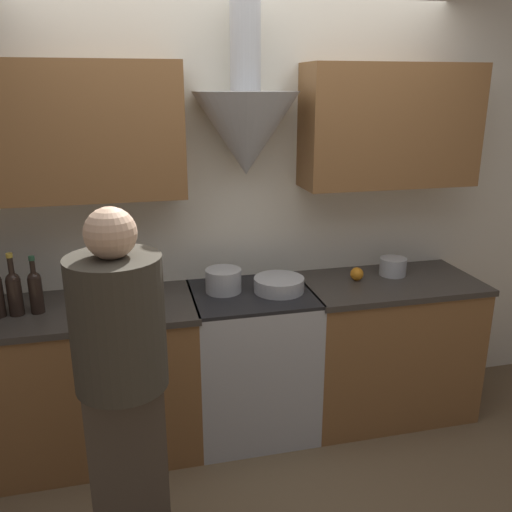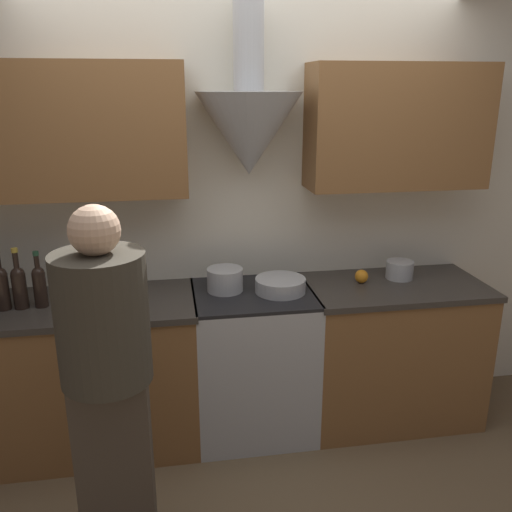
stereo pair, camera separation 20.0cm
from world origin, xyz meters
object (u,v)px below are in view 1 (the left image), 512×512
at_px(stock_pot, 223,280).
at_px(orange_fruit, 357,274).
at_px(wine_bottle_7, 36,290).
at_px(person_foreground_left, 124,392).
at_px(wine_bottle_6, 14,291).
at_px(saucepan, 393,267).
at_px(stove_range, 252,361).
at_px(mixing_bowl, 279,285).

height_order(stock_pot, orange_fruit, stock_pot).
height_order(wine_bottle_7, orange_fruit, wine_bottle_7).
bearing_deg(person_foreground_left, orange_fruit, 34.88).
distance_m(wine_bottle_6, orange_fruit, 1.93).
distance_m(wine_bottle_6, wine_bottle_7, 0.10).
relative_size(wine_bottle_6, saucepan, 2.01).
bearing_deg(stock_pot, wine_bottle_7, -175.90).
xyz_separation_m(wine_bottle_6, orange_fruit, (1.92, 0.07, -0.09)).
bearing_deg(person_foreground_left, stove_range, 51.81).
bearing_deg(orange_fruit, wine_bottle_7, -177.80).
bearing_deg(wine_bottle_6, stock_pot, 3.95).
relative_size(orange_fruit, person_foreground_left, 0.05).
xyz_separation_m(wine_bottle_6, stock_pot, (1.10, 0.08, -0.06)).
relative_size(wine_bottle_7, saucepan, 1.86).
bearing_deg(person_foreground_left, wine_bottle_6, 120.62).
height_order(stove_range, orange_fruit, orange_fruit).
bearing_deg(saucepan, person_foreground_left, -148.55).
xyz_separation_m(wine_bottle_6, person_foreground_left, (0.53, -0.90, -0.13)).
bearing_deg(orange_fruit, mixing_bowl, -172.31).
bearing_deg(wine_bottle_6, stove_range, 1.11).
xyz_separation_m(orange_fruit, person_foreground_left, (-1.39, -0.97, -0.04)).
height_order(wine_bottle_6, orange_fruit, wine_bottle_6).
height_order(wine_bottle_6, wine_bottle_7, wine_bottle_6).
xyz_separation_m(stock_pot, mixing_bowl, (0.31, -0.07, -0.03)).
xyz_separation_m(wine_bottle_7, orange_fruit, (1.82, 0.07, -0.09)).
height_order(wine_bottle_6, saucepan, wine_bottle_6).
bearing_deg(wine_bottle_7, wine_bottle_6, -177.54).
height_order(stove_range, wine_bottle_6, wine_bottle_6).
distance_m(stock_pot, orange_fruit, 0.83).
relative_size(stove_range, mixing_bowl, 3.07).
distance_m(wine_bottle_7, mixing_bowl, 1.31).
bearing_deg(wine_bottle_6, wine_bottle_7, 2.46).
xyz_separation_m(wine_bottle_7, stock_pot, (1.00, 0.07, -0.06)).
bearing_deg(person_foreground_left, saucepan, 31.45).
bearing_deg(orange_fruit, person_foreground_left, -145.12).
distance_m(wine_bottle_6, person_foreground_left, 1.05).
xyz_separation_m(wine_bottle_6, wine_bottle_7, (0.10, 0.00, -0.00)).
distance_m(orange_fruit, saucepan, 0.26).
distance_m(wine_bottle_7, saucepan, 2.09).
bearing_deg(wine_bottle_6, mixing_bowl, 0.21).
height_order(stove_range, stock_pot, stock_pot).
height_order(stove_range, person_foreground_left, person_foreground_left).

